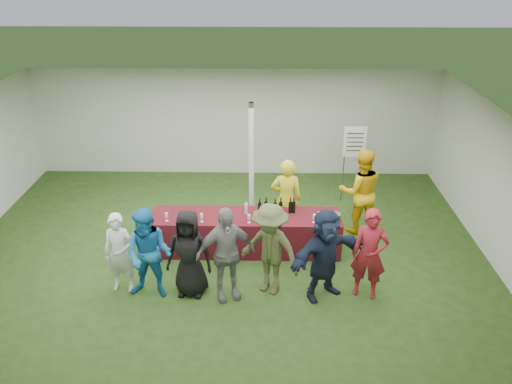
{
  "coord_description": "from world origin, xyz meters",
  "views": [
    {
      "loc": [
        0.78,
        -7.9,
        5.33
      ],
      "look_at": [
        0.61,
        0.34,
        1.25
      ],
      "focal_mm": 35.0,
      "sensor_mm": 36.0,
      "label": 1
    }
  ],
  "objects_px": {
    "dump_bucket": "(335,218)",
    "customer_3": "(226,254)",
    "wine_list_sign": "(354,148)",
    "customer_6": "(370,254)",
    "customer_0": "(120,253)",
    "customer_1": "(149,254)",
    "customer_4": "(270,250)",
    "customer_2": "(189,253)",
    "staff_back": "(360,191)",
    "staff_pourer": "(286,199)",
    "serving_table": "(246,233)",
    "customer_5": "(325,254)"
  },
  "relations": [
    {
      "from": "wine_list_sign",
      "to": "customer_0",
      "type": "distance_m",
      "value": 5.59
    },
    {
      "from": "customer_0",
      "to": "customer_5",
      "type": "relative_size",
      "value": 0.9
    },
    {
      "from": "wine_list_sign",
      "to": "staff_back",
      "type": "height_order",
      "value": "same"
    },
    {
      "from": "dump_bucket",
      "to": "customer_2",
      "type": "relative_size",
      "value": 0.14
    },
    {
      "from": "staff_back",
      "to": "customer_1",
      "type": "bearing_deg",
      "value": 26.41
    },
    {
      "from": "customer_0",
      "to": "customer_2",
      "type": "xyz_separation_m",
      "value": [
        1.18,
        -0.07,
        0.05
      ]
    },
    {
      "from": "customer_0",
      "to": "customer_1",
      "type": "xyz_separation_m",
      "value": [
        0.54,
        -0.16,
        0.09
      ]
    },
    {
      "from": "customer_5",
      "to": "customer_1",
      "type": "bearing_deg",
      "value": 149.96
    },
    {
      "from": "wine_list_sign",
      "to": "staff_pourer",
      "type": "height_order",
      "value": "wine_list_sign"
    },
    {
      "from": "staff_back",
      "to": "customer_5",
      "type": "height_order",
      "value": "staff_back"
    },
    {
      "from": "staff_back",
      "to": "customer_0",
      "type": "relative_size",
      "value": 1.24
    },
    {
      "from": "customer_2",
      "to": "customer_3",
      "type": "xyz_separation_m",
      "value": [
        0.61,
        -0.1,
        0.06
      ]
    },
    {
      "from": "serving_table",
      "to": "customer_5",
      "type": "distance_m",
      "value": 1.98
    },
    {
      "from": "dump_bucket",
      "to": "wine_list_sign",
      "type": "bearing_deg",
      "value": 73.89
    },
    {
      "from": "serving_table",
      "to": "customer_0",
      "type": "relative_size",
      "value": 2.49
    },
    {
      "from": "customer_1",
      "to": "customer_5",
      "type": "distance_m",
      "value": 2.87
    },
    {
      "from": "serving_table",
      "to": "dump_bucket",
      "type": "distance_m",
      "value": 1.73
    },
    {
      "from": "customer_5",
      "to": "customer_3",
      "type": "bearing_deg",
      "value": 151.14
    },
    {
      "from": "dump_bucket",
      "to": "customer_3",
      "type": "xyz_separation_m",
      "value": [
        -1.92,
        -1.23,
        0.0
      ]
    },
    {
      "from": "staff_pourer",
      "to": "customer_4",
      "type": "relative_size",
      "value": 1.02
    },
    {
      "from": "staff_pourer",
      "to": "dump_bucket",
      "type": "bearing_deg",
      "value": 140.37
    },
    {
      "from": "serving_table",
      "to": "customer_2",
      "type": "height_order",
      "value": "customer_2"
    },
    {
      "from": "customer_3",
      "to": "customer_0",
      "type": "bearing_deg",
      "value": 155.5
    },
    {
      "from": "staff_pourer",
      "to": "customer_6",
      "type": "bearing_deg",
      "value": 125.21
    },
    {
      "from": "customer_1",
      "to": "customer_2",
      "type": "xyz_separation_m",
      "value": [
        0.64,
        0.09,
        -0.03
      ]
    },
    {
      "from": "serving_table",
      "to": "customer_3",
      "type": "height_order",
      "value": "customer_3"
    },
    {
      "from": "dump_bucket",
      "to": "customer_3",
      "type": "distance_m",
      "value": 2.28
    },
    {
      "from": "customer_5",
      "to": "customer_0",
      "type": "bearing_deg",
      "value": 147.04
    },
    {
      "from": "customer_1",
      "to": "customer_4",
      "type": "relative_size",
      "value": 0.98
    },
    {
      "from": "customer_5",
      "to": "customer_4",
      "type": "bearing_deg",
      "value": 142.85
    },
    {
      "from": "staff_pourer",
      "to": "customer_0",
      "type": "bearing_deg",
      "value": 32.64
    },
    {
      "from": "staff_pourer",
      "to": "customer_0",
      "type": "distance_m",
      "value": 3.36
    },
    {
      "from": "customer_0",
      "to": "customer_3",
      "type": "bearing_deg",
      "value": -0.7
    },
    {
      "from": "dump_bucket",
      "to": "customer_1",
      "type": "bearing_deg",
      "value": -158.9
    },
    {
      "from": "customer_2",
      "to": "customer_5",
      "type": "distance_m",
      "value": 2.23
    },
    {
      "from": "wine_list_sign",
      "to": "customer_5",
      "type": "xyz_separation_m",
      "value": [
        -0.98,
        -3.51,
        -0.51
      ]
    },
    {
      "from": "customer_6",
      "to": "customer_3",
      "type": "bearing_deg",
      "value": -161.55
    },
    {
      "from": "customer_2",
      "to": "customer_3",
      "type": "distance_m",
      "value": 0.62
    },
    {
      "from": "serving_table",
      "to": "customer_4",
      "type": "xyz_separation_m",
      "value": [
        0.46,
        -1.29,
        0.45
      ]
    },
    {
      "from": "customer_3",
      "to": "customer_6",
      "type": "bearing_deg",
      "value": -16.85
    },
    {
      "from": "customer_2",
      "to": "staff_back",
      "type": "bearing_deg",
      "value": 39.44
    },
    {
      "from": "customer_1",
      "to": "customer_4",
      "type": "bearing_deg",
      "value": 12.28
    },
    {
      "from": "dump_bucket",
      "to": "customer_1",
      "type": "xyz_separation_m",
      "value": [
        -3.17,
        -1.22,
        -0.03
      ]
    },
    {
      "from": "customer_3",
      "to": "customer_5",
      "type": "relative_size",
      "value": 1.04
    },
    {
      "from": "staff_pourer",
      "to": "customer_2",
      "type": "bearing_deg",
      "value": 48.63
    },
    {
      "from": "customer_0",
      "to": "customer_2",
      "type": "relative_size",
      "value": 0.93
    },
    {
      "from": "customer_4",
      "to": "customer_5",
      "type": "bearing_deg",
      "value": 23.91
    },
    {
      "from": "customer_1",
      "to": "customer_2",
      "type": "height_order",
      "value": "customer_1"
    },
    {
      "from": "customer_1",
      "to": "wine_list_sign",
      "type": "bearing_deg",
      "value": 50.67
    },
    {
      "from": "dump_bucket",
      "to": "customer_2",
      "type": "xyz_separation_m",
      "value": [
        -2.53,
        -1.13,
        -0.06
      ]
    }
  ]
}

